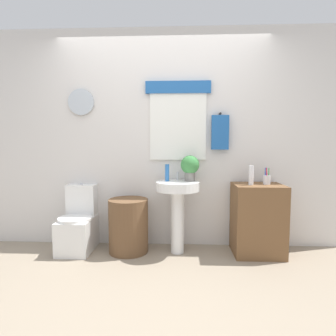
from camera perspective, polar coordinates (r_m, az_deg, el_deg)
ground_plane at (r=2.50m, az=-2.92°, el=-24.61°), size 8.00×8.00×0.00m
back_wall at (r=3.32m, az=-1.06°, el=6.22°), size 4.40×0.18×2.60m
toilet at (r=3.41m, az=-18.32°, el=-11.37°), size 0.38×0.51×0.77m
laundry_hamper at (r=3.21m, az=-8.33°, el=-11.89°), size 0.45×0.45×0.61m
pedestal_sink at (r=3.08m, az=2.02°, el=-6.87°), size 0.49×0.49×0.82m
faucet at (r=3.15m, az=2.06°, el=-1.71°), size 0.03×0.03×0.10m
wooden_cabinet at (r=3.25m, az=18.34°, el=-10.24°), size 0.54×0.44×0.79m
soap_bottle at (r=3.08m, az=-0.18°, el=-1.00°), size 0.05×0.05×0.19m
potted_plant at (r=3.08m, az=4.66°, el=0.37°), size 0.21×0.21×0.29m
lotion_bottle at (r=3.09m, az=17.11°, el=-1.48°), size 0.05×0.05×0.21m
toothbrush_cup at (r=3.21m, az=20.09°, el=-2.27°), size 0.08×0.08×0.19m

